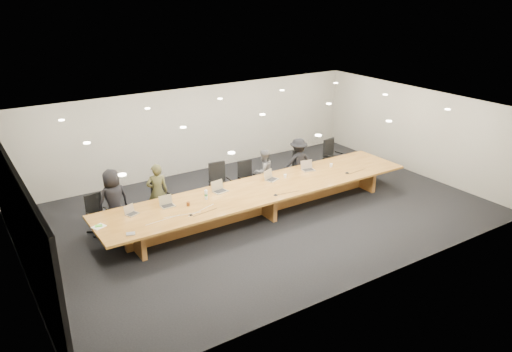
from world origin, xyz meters
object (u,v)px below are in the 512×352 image
Objects in this scene: amber_mug at (188,204)px; av_box at (131,234)px; chair_far_left at (98,214)px; laptop_a at (132,210)px; chair_left at (163,198)px; chair_mid_right at (248,179)px; chair_right at (302,165)px; conference_table at (262,196)px; person_b at (157,192)px; laptop_d at (272,175)px; person_c at (263,171)px; mic_right at (347,173)px; paper_cup_far at (331,165)px; laptop_b at (167,201)px; water_bottle at (206,195)px; laptop_c at (220,187)px; person_d at (298,162)px; mic_center at (276,195)px; laptop_e at (308,166)px; paper_cup_near at (285,176)px; chair_far_right at (334,156)px; mic_left at (191,215)px; person_a at (113,200)px; chair_mid_left at (221,183)px.

av_box is at bearing -158.52° from amber_mug.
laptop_a is (0.55, -0.99, 0.36)m from chair_far_left.
chair_mid_right is (2.64, -0.06, 0.02)m from chair_left.
chair_right is (4.69, -0.02, 0.01)m from chair_left.
conference_table is 8.85× the size of chair_left.
person_b reaches higher than chair_left.
laptop_a is at bearing -72.82° from chair_far_left.
chair_mid_right is 2.92× the size of laptop_d.
person_c reaches higher than mic_right.
paper_cup_far is at bearing 2.37° from amber_mug.
laptop_b is 1.00m from water_bottle.
laptop_c reaches higher than chair_far_left.
chair_right is 3.08× the size of laptop_b.
person_d is 4.04× the size of laptop_c.
mic_center is (-0.84, -1.81, 0.10)m from person_c.
laptop_e is 3.55× the size of amber_mug.
amber_mug is at bearing 40.38° from av_box.
paper_cup_near is at bearing 4.28° from amber_mug.
person_c reaches higher than laptop_a.
chair_far_right is at bearing -18.41° from chair_left.
mic_center is at bearing -137.24° from paper_cup_near.
chair_mid_right is 10.50× the size of paper_cup_near.
laptop_c is 2.04m from paper_cup_near.
laptop_d reaches higher than mic_left.
chair_mid_right is at bearing 161.19° from laptop_e.
paper_cup_far is at bearing -19.37° from chair_mid_right.
laptop_a is (-3.49, 0.33, 0.34)m from conference_table.
laptop_a is at bearing -168.06° from laptop_e.
chair_mid_right is at bearing 74.53° from conference_table.
person_a is 15.17× the size of mic_left.
chair_far_right is at bearing 27.55° from mic_center.
chair_mid_right reaches higher than chair_left.
av_box is 3.89m from mic_center.
laptop_a is 2.25× the size of mic_right.
person_d is (5.73, -0.11, -0.06)m from person_a.
paper_cup_near is at bearing -168.58° from chair_far_right.
chair_mid_left is at bearing -5.30° from laptop_a.
chair_right is 3.05m from mic_center.
laptop_c is at bearing 17.40° from amber_mug.
amber_mug is (-2.51, -1.22, 0.27)m from chair_mid_right.
chair_left is at bearing -176.53° from chair_mid_right.
av_box is (-0.24, -1.88, -0.04)m from person_a.
laptop_e is at bearing 6.19° from paper_cup_near.
laptop_b is at bearing 161.39° from mic_center.
mic_center is at bearing 59.10° from person_c.
chair_mid_left reaches higher than av_box.
water_bottle is at bearing -166.26° from laptop_c.
conference_table is at bearing 152.85° from person_a.
laptop_d is 1.07m from mic_center.
av_box is at bearing -178.80° from chair_right.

